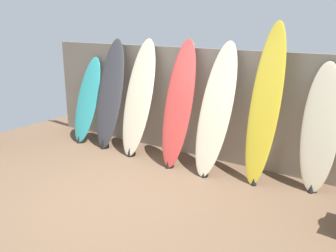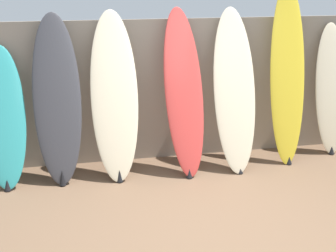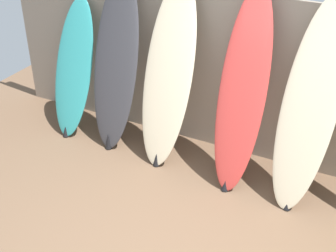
% 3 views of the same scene
% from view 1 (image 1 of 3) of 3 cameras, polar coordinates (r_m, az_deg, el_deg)
% --- Properties ---
extents(ground, '(7.68, 7.68, 0.00)m').
position_cam_1_polar(ground, '(5.03, -8.63, -10.65)').
color(ground, brown).
extents(fence_back, '(6.08, 0.11, 1.80)m').
position_cam_1_polar(fence_back, '(6.27, 3.45, 3.60)').
color(fence_back, gray).
rests_on(fence_back, ground).
extents(surfboard_teal_0, '(0.51, 0.68, 1.57)m').
position_cam_1_polar(surfboard_teal_0, '(7.22, -12.19, 3.90)').
color(surfboard_teal_0, teal).
rests_on(surfboard_teal_0, ground).
extents(surfboard_charcoal_1, '(0.54, 0.59, 1.92)m').
position_cam_1_polar(surfboard_charcoal_1, '(6.76, -8.80, 4.78)').
color(surfboard_charcoal_1, '#38383D').
rests_on(surfboard_charcoal_1, ground).
extents(surfboard_cream_2, '(0.57, 0.69, 1.94)m').
position_cam_1_polar(surfboard_cream_2, '(6.33, -4.50, 4.25)').
color(surfboard_cream_2, beige).
rests_on(surfboard_cream_2, ground).
extents(surfboard_red_3, '(0.51, 0.75, 1.96)m').
position_cam_1_polar(surfboard_red_3, '(5.83, 1.65, 3.43)').
color(surfboard_red_3, '#D13D38').
rests_on(surfboard_red_3, ground).
extents(surfboard_cream_4, '(0.57, 0.78, 1.95)m').
position_cam_1_polar(surfboard_cream_4, '(5.54, 7.32, 2.54)').
color(surfboard_cream_4, beige).
rests_on(surfboard_cream_4, ground).
extents(surfboard_yellow_5, '(0.50, 0.60, 2.23)m').
position_cam_1_polar(surfboard_yellow_5, '(5.29, 14.57, 3.05)').
color(surfboard_yellow_5, yellow).
rests_on(surfboard_yellow_5, ground).
extents(surfboard_cream_6, '(0.50, 0.42, 1.73)m').
position_cam_1_polar(surfboard_cream_6, '(5.30, 22.21, -0.41)').
color(surfboard_cream_6, beige).
rests_on(surfboard_cream_6, ground).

